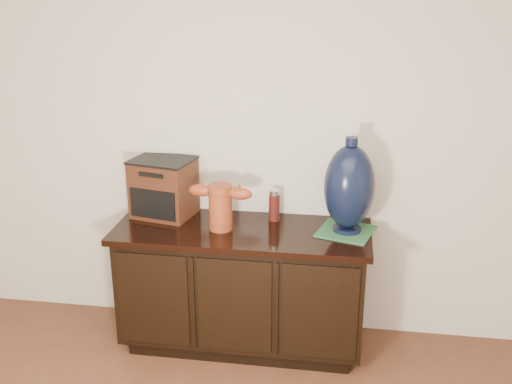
% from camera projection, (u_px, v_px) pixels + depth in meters
% --- Properties ---
extents(sideboard, '(1.46, 0.56, 0.75)m').
position_uv_depth(sideboard, '(242.00, 286.00, 3.53)').
color(sideboard, black).
rests_on(sideboard, ground).
extents(terracotta_vessel, '(0.37, 0.15, 0.26)m').
position_uv_depth(terracotta_vessel, '(220.00, 204.00, 3.35)').
color(terracotta_vessel, '#9B3F1C').
rests_on(terracotta_vessel, sideboard).
extents(tv_radio, '(0.40, 0.34, 0.35)m').
position_uv_depth(tv_radio, '(163.00, 187.00, 3.55)').
color(tv_radio, '#3E1D0F').
rests_on(tv_radio, sideboard).
extents(green_mat, '(0.36, 0.36, 0.01)m').
position_uv_depth(green_mat, '(346.00, 231.00, 3.36)').
color(green_mat, '#285935').
rests_on(green_mat, sideboard).
extents(lamp_base, '(0.34, 0.34, 0.54)m').
position_uv_depth(lamp_base, '(349.00, 187.00, 3.27)').
color(lamp_base, black).
rests_on(lamp_base, green_mat).
extents(spray_can, '(0.06, 0.06, 0.19)m').
position_uv_depth(spray_can, '(274.00, 205.00, 3.50)').
color(spray_can, maroon).
rests_on(spray_can, sideboard).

